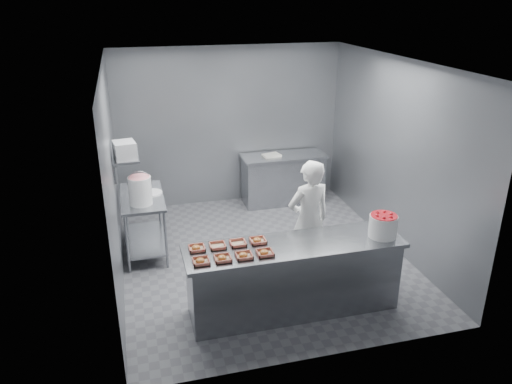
{
  "coord_description": "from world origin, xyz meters",
  "views": [
    {
      "loc": [
        -1.75,
        -6.22,
        3.64
      ],
      "look_at": [
        -0.16,
        -0.2,
        1.12
      ],
      "focal_mm": 35.0,
      "sensor_mm": 36.0,
      "label": 1
    }
  ],
  "objects_px": {
    "service_counter": "(294,277)",
    "tray_6": "(238,243)",
    "prep_table": "(144,215)",
    "tray_4": "(197,248)",
    "tray_3": "(265,253)",
    "tray_1": "(223,258)",
    "strawberry_tub": "(383,225)",
    "tray_0": "(201,261)",
    "tray_7": "(258,240)",
    "tray_5": "(218,246)",
    "worker": "(308,221)",
    "tray_2": "(244,255)",
    "back_counter": "(283,179)",
    "glaze_bucket": "(140,190)",
    "appliance": "(125,150)"
  },
  "relations": [
    {
      "from": "tray_2",
      "to": "tray_6",
      "type": "bearing_deg",
      "value": 89.43
    },
    {
      "from": "prep_table",
      "to": "tray_0",
      "type": "height_order",
      "value": "tray_0"
    },
    {
      "from": "strawberry_tub",
      "to": "tray_7",
      "type": "bearing_deg",
      "value": 171.23
    },
    {
      "from": "tray_1",
      "to": "appliance",
      "type": "height_order",
      "value": "appliance"
    },
    {
      "from": "service_counter",
      "to": "tray_5",
      "type": "height_order",
      "value": "tray_5"
    },
    {
      "from": "tray_5",
      "to": "glaze_bucket",
      "type": "distance_m",
      "value": 1.71
    },
    {
      "from": "back_counter",
      "to": "appliance",
      "type": "bearing_deg",
      "value": -150.01
    },
    {
      "from": "back_counter",
      "to": "glaze_bucket",
      "type": "distance_m",
      "value": 3.09
    },
    {
      "from": "tray_0",
      "to": "tray_4",
      "type": "relative_size",
      "value": 1.0
    },
    {
      "from": "worker",
      "to": "glaze_bucket",
      "type": "xyz_separation_m",
      "value": [
        -2.1,
        0.97,
        0.28
      ]
    },
    {
      "from": "back_counter",
      "to": "tray_3",
      "type": "bearing_deg",
      "value": -110.99
    },
    {
      "from": "worker",
      "to": "tray_5",
      "type": "bearing_deg",
      "value": 12.54
    },
    {
      "from": "tray_4",
      "to": "tray_5",
      "type": "distance_m",
      "value": 0.24
    },
    {
      "from": "tray_0",
      "to": "tray_7",
      "type": "height_order",
      "value": "same"
    },
    {
      "from": "tray_1",
      "to": "glaze_bucket",
      "type": "bearing_deg",
      "value": 113.42
    },
    {
      "from": "tray_1",
      "to": "tray_5",
      "type": "bearing_deg",
      "value": 89.43
    },
    {
      "from": "tray_3",
      "to": "tray_2",
      "type": "bearing_deg",
      "value": 180.0
    },
    {
      "from": "prep_table",
      "to": "tray_4",
      "type": "height_order",
      "value": "tray_4"
    },
    {
      "from": "prep_table",
      "to": "tray_6",
      "type": "relative_size",
      "value": 6.4
    },
    {
      "from": "tray_4",
      "to": "back_counter",
      "type": "bearing_deg",
      "value": 56.82
    },
    {
      "from": "tray_3",
      "to": "tray_4",
      "type": "xyz_separation_m",
      "value": [
        -0.72,
        0.3,
        0.0
      ]
    },
    {
      "from": "tray_0",
      "to": "tray_1",
      "type": "height_order",
      "value": "same"
    },
    {
      "from": "prep_table",
      "to": "glaze_bucket",
      "type": "bearing_deg",
      "value": -93.94
    },
    {
      "from": "tray_1",
      "to": "tray_5",
      "type": "xyz_separation_m",
      "value": [
        0.0,
        0.3,
        -0.0
      ]
    },
    {
      "from": "prep_table",
      "to": "strawberry_tub",
      "type": "xyz_separation_m",
      "value": [
        2.73,
        -2.03,
        0.46
      ]
    },
    {
      "from": "prep_table",
      "to": "strawberry_tub",
      "type": "bearing_deg",
      "value": -36.6
    },
    {
      "from": "tray_3",
      "to": "tray_0",
      "type": "bearing_deg",
      "value": 180.0
    },
    {
      "from": "tray_3",
      "to": "worker",
      "type": "relative_size",
      "value": 0.11
    },
    {
      "from": "tray_5",
      "to": "appliance",
      "type": "bearing_deg",
      "value": 121.54
    },
    {
      "from": "service_counter",
      "to": "prep_table",
      "type": "bearing_deg",
      "value": 130.24
    },
    {
      "from": "tray_2",
      "to": "tray_4",
      "type": "distance_m",
      "value": 0.57
    },
    {
      "from": "service_counter",
      "to": "appliance",
      "type": "relative_size",
      "value": 8.4
    },
    {
      "from": "strawberry_tub",
      "to": "worker",
      "type": "bearing_deg",
      "value": 130.28
    },
    {
      "from": "tray_0",
      "to": "tray_7",
      "type": "bearing_deg",
      "value": 22.89
    },
    {
      "from": "prep_table",
      "to": "tray_7",
      "type": "relative_size",
      "value": 6.4
    },
    {
      "from": "prep_table",
      "to": "tray_4",
      "type": "bearing_deg",
      "value": -73.73
    },
    {
      "from": "tray_3",
      "to": "tray_1",
      "type": "bearing_deg",
      "value": 180.0
    },
    {
      "from": "back_counter",
      "to": "strawberry_tub",
      "type": "xyz_separation_m",
      "value": [
        0.18,
        -3.33,
        0.6
      ]
    },
    {
      "from": "tray_0",
      "to": "tray_3",
      "type": "xyz_separation_m",
      "value": [
        0.72,
        0.0,
        0.0
      ]
    },
    {
      "from": "tray_3",
      "to": "worker",
      "type": "xyz_separation_m",
      "value": [
        0.83,
        0.84,
        -0.09
      ]
    },
    {
      "from": "service_counter",
      "to": "glaze_bucket",
      "type": "xyz_separation_m",
      "value": [
        -1.67,
        1.66,
        0.66
      ]
    },
    {
      "from": "back_counter",
      "to": "tray_1",
      "type": "relative_size",
      "value": 8.01
    },
    {
      "from": "tray_2",
      "to": "tray_4",
      "type": "relative_size",
      "value": 1.0
    },
    {
      "from": "tray_7",
      "to": "prep_table",
      "type": "bearing_deg",
      "value": 124.69
    },
    {
      "from": "back_counter",
      "to": "tray_6",
      "type": "relative_size",
      "value": 8.01
    },
    {
      "from": "service_counter",
      "to": "tray_6",
      "type": "distance_m",
      "value": 0.81
    },
    {
      "from": "tray_3",
      "to": "strawberry_tub",
      "type": "bearing_deg",
      "value": 2.88
    },
    {
      "from": "service_counter",
      "to": "tray_6",
      "type": "height_order",
      "value": "tray_6"
    },
    {
      "from": "tray_7",
      "to": "glaze_bucket",
      "type": "height_order",
      "value": "glaze_bucket"
    },
    {
      "from": "tray_5",
      "to": "tray_3",
      "type": "bearing_deg",
      "value": -32.52
    }
  ]
}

